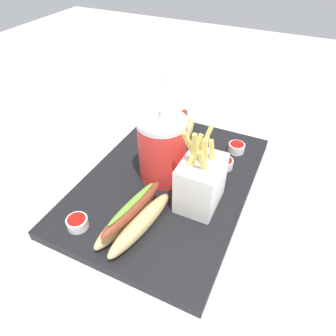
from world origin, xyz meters
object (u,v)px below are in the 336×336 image
at_px(hot_dog_1, 134,217).
at_px(ketchup_cup_2, 77,222).
at_px(hot_dog_2, 177,133).
at_px(ketchup_cup_1, 236,147).
at_px(soda_cup, 162,149).
at_px(fries_basket, 200,182).
at_px(ketchup_cup_3, 224,163).

bearing_deg(hot_dog_1, ketchup_cup_2, -64.83).
relative_size(hot_dog_2, ketchup_cup_1, 4.51).
xyz_separation_m(soda_cup, ketchup_cup_1, (-0.15, 0.12, -0.06)).
distance_m(fries_basket, ketchup_cup_3, 0.13).
bearing_deg(ketchup_cup_1, soda_cup, -38.32).
bearing_deg(ketchup_cup_3, hot_dog_2, -109.04).
relative_size(hot_dog_1, ketchup_cup_2, 4.59).
distance_m(hot_dog_1, ketchup_cup_2, 0.10).
bearing_deg(ketchup_cup_2, soda_cup, 158.29).
bearing_deg(ketchup_cup_3, ketchup_cup_1, 172.61).
height_order(fries_basket, ketchup_cup_2, fries_basket).
bearing_deg(soda_cup, ketchup_cup_3, 126.85).
bearing_deg(hot_dog_2, ketchup_cup_2, -9.36).
xyz_separation_m(hot_dog_1, ketchup_cup_3, (-0.23, 0.09, -0.01)).
relative_size(soda_cup, hot_dog_1, 1.30).
distance_m(fries_basket, hot_dog_2, 0.21).
relative_size(hot_dog_1, ketchup_cup_1, 4.64).
relative_size(hot_dog_2, ketchup_cup_3, 4.30).
xyz_separation_m(soda_cup, hot_dog_1, (0.15, 0.02, -0.04)).
relative_size(soda_cup, hot_dog_2, 1.34).
distance_m(soda_cup, ketchup_cup_3, 0.15).
distance_m(fries_basket, ketchup_cup_2, 0.23).
distance_m(soda_cup, ketchup_cup_1, 0.20).
relative_size(soda_cup, ketchup_cup_2, 5.97).
height_order(soda_cup, hot_dog_2, soda_cup).
bearing_deg(ketchup_cup_3, hot_dog_1, -22.15).
distance_m(soda_cup, hot_dog_1, 0.15).
relative_size(fries_basket, ketchup_cup_2, 4.35).
bearing_deg(hot_dog_2, ketchup_cup_3, 70.96).
xyz_separation_m(fries_basket, hot_dog_1, (0.11, -0.08, -0.03)).
height_order(fries_basket, ketchup_cup_1, fries_basket).
bearing_deg(fries_basket, ketchup_cup_2, -49.06).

